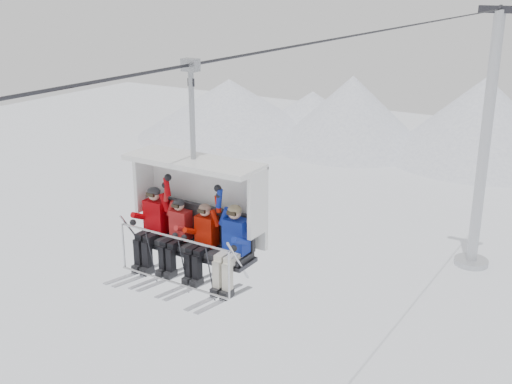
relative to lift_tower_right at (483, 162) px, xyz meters
The scene contains 7 objects.
lift_tower_right is the anchor object (origin of this frame).
haul_cable 23.25m from the lift_tower_right, 90.00° to the right, with size 0.06×0.06×50.00m, color #2B2A2F.
chairlift_carrier 24.51m from the lift_tower_right, 90.00° to the right, with size 2.65×1.17×3.98m.
skier_far_left 24.73m from the lift_tower_right, 92.11° to the right, with size 0.44×1.69×1.72m.
skier_center_left 24.72m from the lift_tower_right, 90.72° to the right, with size 0.38×1.69×1.52m.
skier_center_right 24.72m from the lift_tower_right, 89.29° to the right, with size 0.38×1.69×1.54m.
skier_far_right 24.74m from the lift_tower_right, 87.76° to the right, with size 0.43×1.69×1.70m.
Camera 1 is at (6.87, -11.02, 14.73)m, focal length 45.00 mm.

